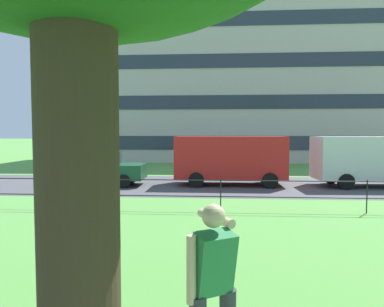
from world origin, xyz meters
The scene contains 7 objects.
street_strip centered at (0.00, 19.67, 0.00)m, with size 80.00×6.60×0.01m, color #4C4C51.
park_fence centered at (0.00, 14.25, 0.67)m, with size 30.50×0.04×1.00m.
person_thrower centered at (-2.34, 6.58, 0.95)m, with size 0.47×0.89×1.75m.
car_dark_green_left centered at (-7.64, 19.34, 0.78)m, with size 4.05×1.90×1.54m.
panel_van_far_left centered at (-1.67, 19.86, 1.27)m, with size 5.01×2.11×2.24m.
panel_van_right centered at (4.65, 19.76, 1.27)m, with size 5.07×2.25×2.24m.
apartment_building_background centered at (1.94, 36.95, 6.65)m, with size 30.08×10.46×13.29m.
Camera 1 is at (-2.31, 3.34, 2.40)m, focal length 33.47 mm.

